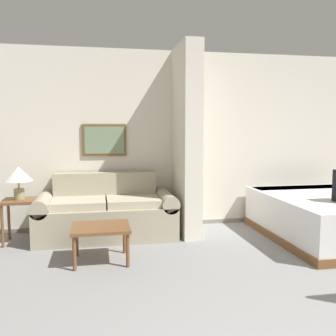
# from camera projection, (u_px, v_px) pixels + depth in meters

# --- Properties ---
(wall_back) EXTENTS (7.29, 0.16, 2.60)m
(wall_back) POSITION_uv_depth(u_px,v_px,m) (194.00, 140.00, 5.70)
(wall_back) COLOR silver
(wall_back) RESTS_ON ground_plane
(wall_partition_pillar) EXTENTS (0.24, 0.86, 2.60)m
(wall_partition_pillar) POSITION_uv_depth(u_px,v_px,m) (186.00, 141.00, 5.17)
(wall_partition_pillar) COLOR silver
(wall_partition_pillar) RESTS_ON ground_plane
(couch) EXTENTS (1.86, 0.84, 0.85)m
(couch) POSITION_uv_depth(u_px,v_px,m) (106.00, 213.00, 5.07)
(couch) COLOR tan
(couch) RESTS_ON ground_plane
(coffee_table) EXTENTS (0.63, 0.55, 0.40)m
(coffee_table) POSITION_uv_depth(u_px,v_px,m) (101.00, 230.00, 4.11)
(coffee_table) COLOR brown
(coffee_table) RESTS_ON ground_plane
(side_table) EXTENTS (0.42, 0.42, 0.56)m
(side_table) POSITION_uv_depth(u_px,v_px,m) (20.00, 207.00, 4.79)
(side_table) COLOR brown
(side_table) RESTS_ON ground_plane
(table_lamp) EXTENTS (0.35, 0.35, 0.42)m
(table_lamp) POSITION_uv_depth(u_px,v_px,m) (18.00, 176.00, 4.75)
(table_lamp) COLOR tan
(table_lamp) RESTS_ON side_table
(bed) EXTENTS (1.55, 2.02, 0.57)m
(bed) POSITION_uv_depth(u_px,v_px,m) (327.00, 217.00, 5.01)
(bed) COLOR brown
(bed) RESTS_ON ground_plane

